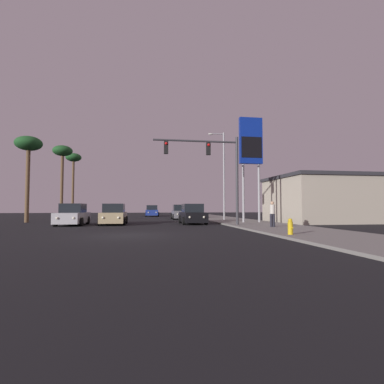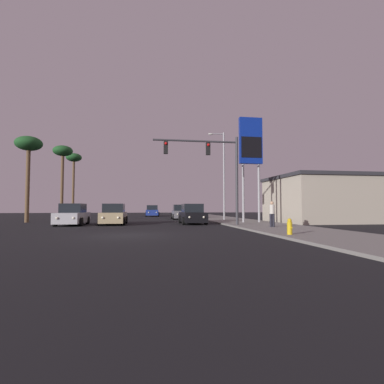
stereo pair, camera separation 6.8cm
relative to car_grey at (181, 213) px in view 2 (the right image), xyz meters
The scene contains 16 objects.
ground_plane 19.59m from the car_grey, 104.55° to the right, with size 120.00×120.00×0.00m, color black.
sidewalk_right 10.08m from the car_grey, 62.90° to the right, with size 5.00×60.00×0.12m.
building_gas_station 15.72m from the car_grey, 33.36° to the right, with size 10.30×8.30×4.30m.
car_grey is the anchor object (origin of this frame).
car_silver 13.82m from the car_grey, 133.94° to the right, with size 2.04×4.34×1.68m.
car_black 9.50m from the car_grey, 90.54° to the right, with size 2.04×4.32×1.68m.
car_tan 11.56m from the car_grey, 124.40° to the right, with size 2.04×4.32×1.68m.
car_blue 11.77m from the car_grey, 104.77° to the left, with size 2.04×4.34×1.68m.
traffic_light_mast 13.73m from the car_grey, 85.92° to the right, with size 6.29×0.36×6.50m.
street_lamp 7.41m from the car_grey, 50.12° to the right, with size 1.74×0.24×9.00m.
gas_station_sign 12.57m from the car_grey, 63.73° to the right, with size 2.00×0.42×9.00m.
fire_hydrant 21.29m from the car_grey, 82.58° to the right, with size 0.24×0.34×0.76m.
pedestrian_on_sidewalk 16.45m from the car_grey, 75.31° to the right, with size 0.34×0.32×1.67m.
palm_tree_near 16.73m from the car_grey, 161.45° to the right, with size 2.40×2.40×7.96m.
palm_tree_far 22.88m from the car_grey, 135.54° to the left, with size 2.40×2.40×9.94m.
palm_tree_mid 16.85m from the car_grey, 160.66° to the left, with size 2.40×2.40×9.16m.
Camera 2 is at (0.96, -15.46, 1.42)m, focal length 28.00 mm.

